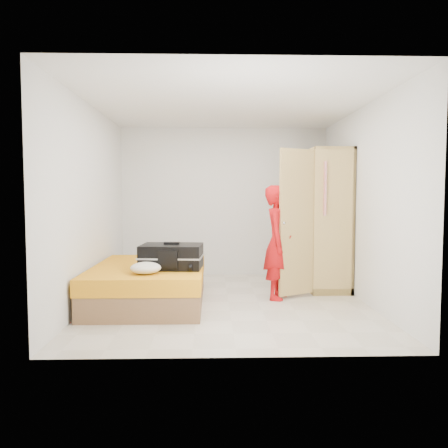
{
  "coord_description": "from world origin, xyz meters",
  "views": [
    {
      "loc": [
        -0.22,
        -5.74,
        1.43
      ],
      "look_at": [
        -0.04,
        0.65,
        1.0
      ],
      "focal_mm": 35.0,
      "sensor_mm": 36.0,
      "label": 1
    }
  ],
  "objects_px": {
    "wardrobe": "(322,223)",
    "suitcase": "(172,256)",
    "bed": "(149,284)",
    "round_cushion": "(146,268)",
    "person": "(278,242)"
  },
  "relations": [
    {
      "from": "wardrobe",
      "to": "suitcase",
      "type": "bearing_deg",
      "value": -153.53
    },
    {
      "from": "bed",
      "to": "round_cushion",
      "type": "bearing_deg",
      "value": -85.23
    },
    {
      "from": "round_cushion",
      "to": "suitcase",
      "type": "bearing_deg",
      "value": 55.22
    },
    {
      "from": "bed",
      "to": "wardrobe",
      "type": "distance_m",
      "value": 2.75
    },
    {
      "from": "suitcase",
      "to": "round_cushion",
      "type": "relative_size",
      "value": 2.26
    },
    {
      "from": "wardrobe",
      "to": "suitcase",
      "type": "height_order",
      "value": "wardrobe"
    },
    {
      "from": "bed",
      "to": "person",
      "type": "relative_size",
      "value": 1.3
    },
    {
      "from": "person",
      "to": "round_cushion",
      "type": "bearing_deg",
      "value": 133.28
    },
    {
      "from": "person",
      "to": "suitcase",
      "type": "distance_m",
      "value": 1.49
    },
    {
      "from": "round_cushion",
      "to": "wardrobe",
      "type": "bearing_deg",
      "value": 31.02
    },
    {
      "from": "wardrobe",
      "to": "round_cushion",
      "type": "height_order",
      "value": "wardrobe"
    },
    {
      "from": "person",
      "to": "bed",
      "type": "bearing_deg",
      "value": 113.66
    },
    {
      "from": "round_cushion",
      "to": "bed",
      "type": "bearing_deg",
      "value": 94.77
    },
    {
      "from": "person",
      "to": "suitcase",
      "type": "bearing_deg",
      "value": 124.36
    },
    {
      "from": "bed",
      "to": "round_cushion",
      "type": "relative_size",
      "value": 5.6
    }
  ]
}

